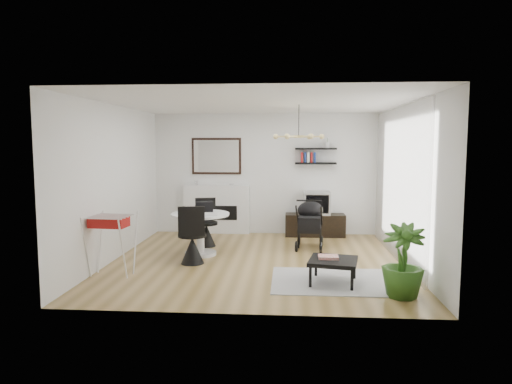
# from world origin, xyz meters

# --- Properties ---
(floor) EXTENTS (5.00, 5.00, 0.00)m
(floor) POSITION_xyz_m (0.00, 0.00, 0.00)
(floor) COLOR olive
(floor) RESTS_ON ground
(ceiling) EXTENTS (5.00, 5.00, 0.00)m
(ceiling) POSITION_xyz_m (0.00, 0.00, 2.70)
(ceiling) COLOR white
(ceiling) RESTS_ON wall_back
(wall_back) EXTENTS (5.00, 0.00, 5.00)m
(wall_back) POSITION_xyz_m (0.00, 2.50, 1.35)
(wall_back) COLOR white
(wall_back) RESTS_ON floor
(wall_left) EXTENTS (0.00, 5.00, 5.00)m
(wall_left) POSITION_xyz_m (-2.50, 0.00, 1.35)
(wall_left) COLOR white
(wall_left) RESTS_ON floor
(wall_right) EXTENTS (0.00, 5.00, 5.00)m
(wall_right) POSITION_xyz_m (2.50, 0.00, 1.35)
(wall_right) COLOR white
(wall_right) RESTS_ON floor
(sheer_curtain) EXTENTS (0.04, 3.60, 2.60)m
(sheer_curtain) POSITION_xyz_m (2.40, 0.20, 1.35)
(sheer_curtain) COLOR white
(sheer_curtain) RESTS_ON wall_right
(fireplace) EXTENTS (1.50, 0.17, 2.16)m
(fireplace) POSITION_xyz_m (-1.10, 2.42, 0.69)
(fireplace) COLOR white
(fireplace) RESTS_ON floor
(shelf_lower) EXTENTS (0.90, 0.25, 0.04)m
(shelf_lower) POSITION_xyz_m (1.12, 2.37, 1.60)
(shelf_lower) COLOR black
(shelf_lower) RESTS_ON wall_back
(shelf_upper) EXTENTS (0.90, 0.25, 0.04)m
(shelf_upper) POSITION_xyz_m (1.12, 2.37, 1.92)
(shelf_upper) COLOR black
(shelf_upper) RESTS_ON wall_back
(pendant_lamp) EXTENTS (0.90, 0.90, 0.10)m
(pendant_lamp) POSITION_xyz_m (0.70, 0.30, 2.15)
(pendant_lamp) COLOR #D2BA6E
(pendant_lamp) RESTS_ON ceiling
(tv_console) EXTENTS (1.30, 0.45, 0.49)m
(tv_console) POSITION_xyz_m (1.12, 2.26, 0.24)
(tv_console) COLOR black
(tv_console) RESTS_ON floor
(crt_tv) EXTENTS (0.57, 0.50, 0.50)m
(crt_tv) POSITION_xyz_m (1.15, 2.26, 0.74)
(crt_tv) COLOR #B6B7B9
(crt_tv) RESTS_ON tv_console
(dining_table) EXTENTS (1.06, 1.06, 0.77)m
(dining_table) POSITION_xyz_m (-1.07, 0.35, 0.51)
(dining_table) COLOR white
(dining_table) RESTS_ON floor
(laptop) EXTENTS (0.43, 0.40, 0.03)m
(laptop) POSITION_xyz_m (-1.19, 0.29, 0.79)
(laptop) COLOR black
(laptop) RESTS_ON dining_table
(black_bag) EXTENTS (0.35, 0.26, 0.19)m
(black_bag) POSITION_xyz_m (-1.03, 0.55, 0.87)
(black_bag) COLOR black
(black_bag) RESTS_ON dining_table
(newspaper) EXTENTS (0.35, 0.29, 0.01)m
(newspaper) POSITION_xyz_m (-0.88, 0.25, 0.78)
(newspaper) COLOR silver
(newspaper) RESTS_ON dining_table
(drinking_glass) EXTENTS (0.06, 0.06, 0.10)m
(drinking_glass) POSITION_xyz_m (-1.41, 0.49, 0.82)
(drinking_glass) COLOR white
(drinking_glass) RESTS_ON dining_table
(chair_far) EXTENTS (0.48, 0.49, 0.94)m
(chair_far) POSITION_xyz_m (-1.09, 1.10, 0.30)
(chair_far) COLOR black
(chair_far) RESTS_ON floor
(chair_near) EXTENTS (0.50, 0.51, 1.01)m
(chair_near) POSITION_xyz_m (-1.08, -0.27, 0.32)
(chair_near) COLOR black
(chair_near) RESTS_ON floor
(drying_rack) EXTENTS (0.67, 0.64, 0.94)m
(drying_rack) POSITION_xyz_m (-2.18, -1.03, 0.50)
(drying_rack) COLOR white
(drying_rack) RESTS_ON floor
(stroller) EXTENTS (0.58, 0.87, 1.02)m
(stroller) POSITION_xyz_m (0.95, 1.07, 0.44)
(stroller) COLOR black
(stroller) RESTS_ON floor
(rug) EXTENTS (1.90, 1.37, 0.01)m
(rug) POSITION_xyz_m (1.25, -1.10, 0.01)
(rug) COLOR #9B9B9B
(rug) RESTS_ON floor
(coffee_table) EXTENTS (0.79, 0.79, 0.35)m
(coffee_table) POSITION_xyz_m (1.19, -1.20, 0.32)
(coffee_table) COLOR black
(coffee_table) RESTS_ON rug
(magazines) EXTENTS (0.29, 0.23, 0.04)m
(magazines) POSITION_xyz_m (1.12, -1.15, 0.38)
(magazines) COLOR #D24534
(magazines) RESTS_ON coffee_table
(potted_plant) EXTENTS (0.66, 0.66, 0.98)m
(potted_plant) POSITION_xyz_m (2.04, -1.72, 0.49)
(potted_plant) COLOR #2C5919
(potted_plant) RESTS_ON floor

